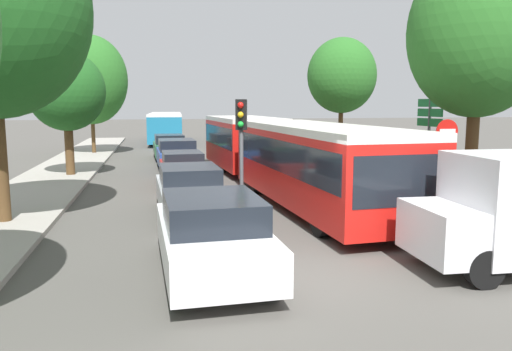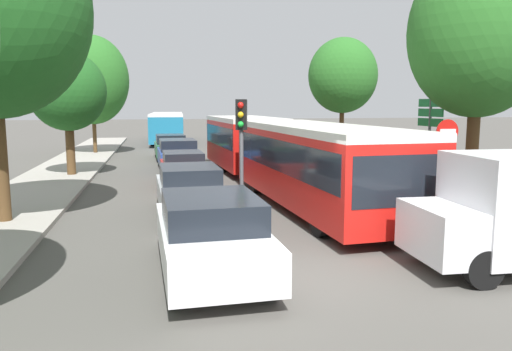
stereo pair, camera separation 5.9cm
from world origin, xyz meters
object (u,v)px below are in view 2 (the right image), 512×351
(queued_car_red, at_px, (183,168))
(articulated_bus, at_px, (279,150))
(queued_car_white, at_px, (211,235))
(queued_car_green, at_px, (170,147))
(queued_car_blue, at_px, (178,154))
(traffic_light, at_px, (241,130))
(tree_left_distant, at_px, (92,80))
(tree_right_near, at_px, (479,33))
(no_entry_sign, at_px, (446,152))
(direction_sign_post, at_px, (430,124))
(queued_car_silver, at_px, (190,190))
(tree_left_far, at_px, (66,93))
(tree_right_mid, at_px, (342,78))
(city_bus_rear, at_px, (167,125))

(queued_car_red, bearing_deg, articulated_bus, -116.04)
(queued_car_white, distance_m, queued_car_green, 20.85)
(queued_car_red, xyz_separation_m, queued_car_blue, (-0.02, 4.85, 0.08))
(traffic_light, relative_size, tree_left_distant, 0.45)
(tree_left_distant, relative_size, tree_right_near, 0.95)
(queued_car_white, height_order, no_entry_sign, no_entry_sign)
(articulated_bus, bearing_deg, traffic_light, -32.16)
(queued_car_white, xyz_separation_m, direction_sign_post, (8.49, 6.83, 1.78))
(queued_car_silver, height_order, tree_left_far, tree_left_far)
(no_entry_sign, bearing_deg, tree_right_mid, 174.00)
(queued_car_green, bearing_deg, tree_left_distant, 51.46)
(queued_car_green, bearing_deg, city_bus_rear, -2.35)
(city_bus_rear, relative_size, queued_car_silver, 2.73)
(tree_left_distant, bearing_deg, queued_car_blue, -60.12)
(tree_left_far, bearing_deg, queued_car_white, -71.03)
(tree_left_far, height_order, tree_right_near, tree_right_near)
(articulated_bus, distance_m, tree_right_mid, 8.77)
(queued_car_white, xyz_separation_m, tree_left_distant, (-4.93, 24.36, 3.99))
(no_entry_sign, bearing_deg, queued_car_white, -61.87)
(tree_right_near, height_order, tree_right_mid, tree_right_near)
(queued_car_blue, relative_size, tree_right_near, 0.56)
(no_entry_sign, relative_size, tree_right_mid, 0.42)
(direction_sign_post, distance_m, tree_right_mid, 9.21)
(queued_car_blue, distance_m, tree_right_near, 14.86)
(queued_car_blue, distance_m, tree_left_far, 5.92)
(direction_sign_post, relative_size, tree_right_mid, 0.54)
(queued_car_silver, bearing_deg, tree_right_mid, -41.59)
(no_entry_sign, height_order, tree_left_far, tree_left_far)
(traffic_light, xyz_separation_m, tree_right_near, (7.13, -0.80, 2.88))
(articulated_bus, relative_size, queued_car_white, 3.95)
(articulated_bus, xyz_separation_m, tree_left_far, (-8.43, 4.68, 2.20))
(queued_car_silver, distance_m, tree_right_near, 9.89)
(no_entry_sign, distance_m, direction_sign_post, 3.18)
(queued_car_white, height_order, queued_car_silver, queued_car_white)
(articulated_bus, distance_m, queued_car_white, 10.00)
(traffic_light, xyz_separation_m, tree_right_mid, (7.11, 10.45, 2.13))
(traffic_light, distance_m, direction_sign_post, 7.14)
(tree_left_far, bearing_deg, tree_left_distant, 90.69)
(queued_car_silver, bearing_deg, city_bus_rear, -1.85)
(tree_left_distant, xyz_separation_m, tree_right_near, (13.56, -19.80, 0.61))
(queued_car_white, distance_m, tree_left_distant, 25.17)
(queued_car_blue, relative_size, direction_sign_post, 1.23)
(queued_car_blue, bearing_deg, direction_sign_post, -138.43)
(direction_sign_post, bearing_deg, queued_car_blue, -50.93)
(queued_car_silver, distance_m, traffic_light, 2.35)
(city_bus_rear, relative_size, tree_left_far, 2.10)
(direction_sign_post, bearing_deg, tree_left_far, -32.72)
(queued_car_red, height_order, no_entry_sign, no_entry_sign)
(city_bus_rear, distance_m, queued_car_red, 23.01)
(tree_left_far, bearing_deg, articulated_bus, -29.05)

